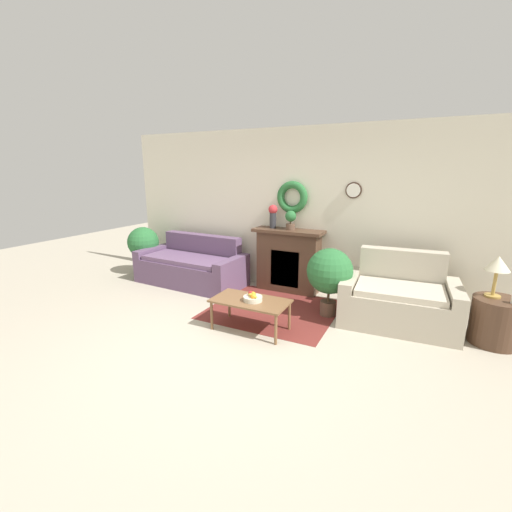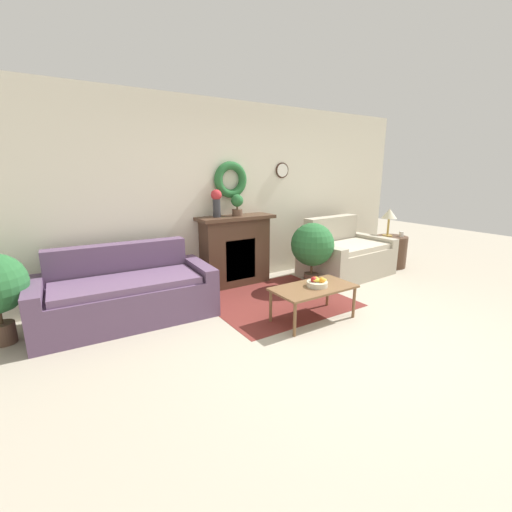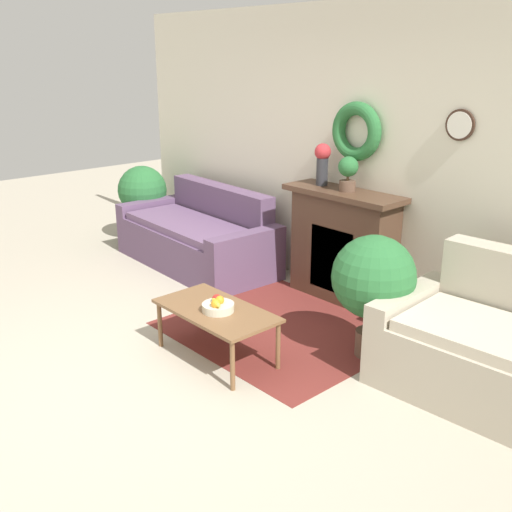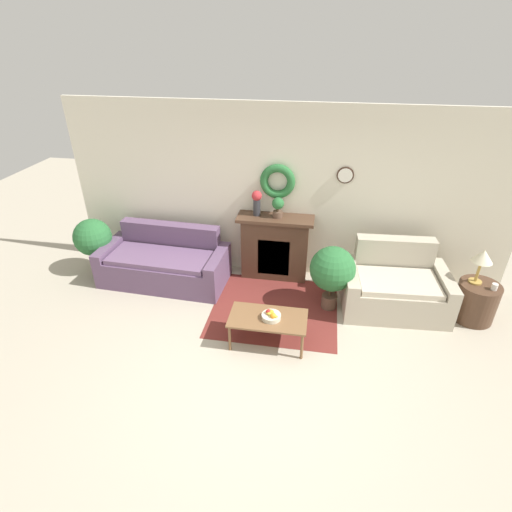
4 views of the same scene
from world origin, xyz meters
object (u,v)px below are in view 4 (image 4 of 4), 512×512
at_px(potted_plant_on_mantel, 278,206).
at_px(table_lamp, 483,258).
at_px(couch_left, 165,263).
at_px(side_table_by_loveseat, 476,302).
at_px(coffee_table, 268,320).
at_px(vase_on_mantel_left, 257,201).
at_px(mug, 495,287).
at_px(potted_plant_floor_by_loveseat, 332,270).
at_px(potted_plant_floor_by_couch, 93,239).
at_px(fruit_bowl, 271,316).
at_px(loveseat_right, 394,287).
at_px(fireplace, 275,247).

bearing_deg(potted_plant_on_mantel, table_lamp, -11.64).
relative_size(couch_left, side_table_by_loveseat, 3.59).
distance_m(coffee_table, potted_plant_on_mantel, 1.83).
bearing_deg(vase_on_mantel_left, couch_left, -163.64).
bearing_deg(side_table_by_loveseat, coffee_table, -160.48).
xyz_separation_m(coffee_table, side_table_by_loveseat, (2.76, 0.98, -0.09)).
bearing_deg(mug, potted_plant_floor_by_loveseat, 179.55).
bearing_deg(potted_plant_floor_by_couch, side_table_by_loveseat, -2.83).
bearing_deg(couch_left, coffee_table, -30.78).
bearing_deg(vase_on_mantel_left, fruit_bowl, -74.43).
height_order(fruit_bowl, table_lamp, table_lamp).
relative_size(mug, potted_plant_floor_by_loveseat, 0.09).
relative_size(loveseat_right, mug, 16.91).
height_order(table_lamp, potted_plant_floor_by_couch, table_lamp).
xyz_separation_m(fruit_bowl, potted_plant_on_mantel, (-0.13, 1.62, 0.79)).
height_order(coffee_table, mug, mug).
distance_m(coffee_table, potted_plant_floor_by_couch, 3.30).
bearing_deg(table_lamp, potted_plant_on_mantel, 168.36).
distance_m(vase_on_mantel_left, potted_plant_floor_by_couch, 2.73).
height_order(coffee_table, vase_on_mantel_left, vase_on_mantel_left).
relative_size(loveseat_right, side_table_by_loveseat, 2.70).
distance_m(vase_on_mantel_left, potted_plant_floor_by_loveseat, 1.54).
bearing_deg(vase_on_mantel_left, potted_plant_floor_by_loveseat, -31.40).
bearing_deg(potted_plant_floor_by_loveseat, fruit_bowl, -128.72).
relative_size(coffee_table, mug, 10.99).
bearing_deg(table_lamp, mug, -38.16).
height_order(fruit_bowl, potted_plant_floor_by_couch, potted_plant_floor_by_couch).
relative_size(vase_on_mantel_left, potted_plant_floor_by_loveseat, 0.40).
xyz_separation_m(loveseat_right, fruit_bowl, (-1.64, -1.10, 0.12)).
bearing_deg(vase_on_mantel_left, potted_plant_floor_by_couch, -172.13).
bearing_deg(side_table_by_loveseat, potted_plant_on_mantel, 167.58).
height_order(side_table_by_loveseat, potted_plant_floor_by_loveseat, potted_plant_floor_by_loveseat).
xyz_separation_m(fruit_bowl, table_lamp, (2.65, 1.05, 0.49)).
distance_m(side_table_by_loveseat, potted_plant_floor_by_loveseat, 2.02).
distance_m(couch_left, potted_plant_floor_by_couch, 1.24).
bearing_deg(fireplace, mug, -13.79).
bearing_deg(loveseat_right, potted_plant_on_mantel, 160.19).
relative_size(fruit_bowl, vase_on_mantel_left, 0.62).
bearing_deg(loveseat_right, side_table_by_loveseat, -9.03).
height_order(loveseat_right, potted_plant_on_mantel, potted_plant_on_mantel).
relative_size(table_lamp, vase_on_mantel_left, 1.26).
xyz_separation_m(fireplace, vase_on_mantel_left, (-0.29, 0.01, 0.76)).
bearing_deg(mug, side_table_by_loveseat, 142.13).
distance_m(loveseat_right, potted_plant_floor_by_couch, 4.73).
distance_m(table_lamp, vase_on_mantel_left, 3.19).
bearing_deg(table_lamp, fireplace, 168.20).
relative_size(fireplace, side_table_by_loveseat, 2.10).
bearing_deg(fireplace, loveseat_right, -16.57).
xyz_separation_m(couch_left, mug, (4.72, -0.33, 0.30)).
bearing_deg(side_table_by_loveseat, fruit_bowl, -159.94).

